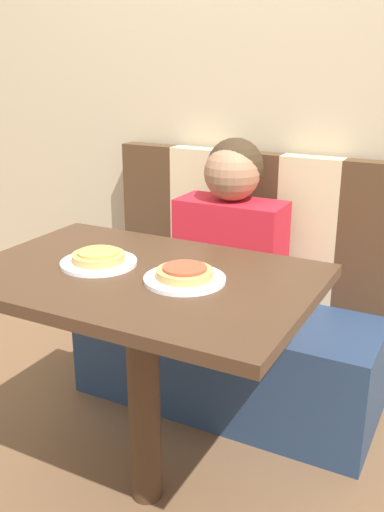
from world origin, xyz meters
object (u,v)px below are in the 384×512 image
(plate_left, at_px, (99,263))
(plate_right, at_px, (185,279))
(person, at_px, (231,224))
(pizza_right, at_px, (185,272))
(pizza_left, at_px, (98,256))

(plate_left, xyz_separation_m, plate_right, (0.29, 0.00, 0.00))
(person, relative_size, plate_right, 2.90)
(person, height_order, plate_right, person)
(plate_right, xyz_separation_m, pizza_right, (0.00, 0.00, 0.02))
(person, xyz_separation_m, pizza_left, (-0.14, -0.64, 0.05))
(plate_right, distance_m, pizza_right, 0.02)
(plate_left, bearing_deg, pizza_left, 90.00)
(plate_right, height_order, pizza_right, pizza_right)
(pizza_left, bearing_deg, plate_left, -90.00)
(plate_right, bearing_deg, pizza_left, 180.00)
(pizza_left, bearing_deg, person, 77.35)
(pizza_right, bearing_deg, plate_left, -180.00)
(person, relative_size, plate_left, 2.90)
(pizza_right, bearing_deg, plate_right, -90.00)
(pizza_left, bearing_deg, plate_right, -0.00)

